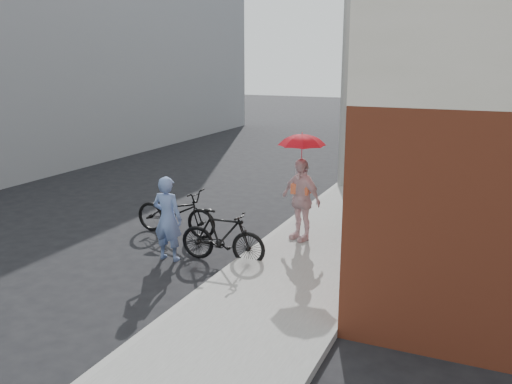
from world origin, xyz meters
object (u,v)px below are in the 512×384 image
Objects in this scene: bike_right at (223,236)px; planter at (366,217)px; kimono_woman at (301,199)px; utility_pole at (347,59)px; officer at (168,219)px; bike_left at (176,212)px.

bike_right is 4.38× the size of planter.
bike_right is 1.00× the size of kimono_woman.
bike_right is (-0.50, -6.21, -3.02)m from utility_pole.
bike_right is at bearing -99.71° from kimono_woman.
officer is at bearing -114.08° from kimono_woman.
officer reaches higher than planter.
utility_pole reaches higher than planter.
officer is at bearing -102.58° from utility_pole.
utility_pole reaches higher than bike_left.
utility_pole reaches higher than officer.
bike_left is 4.03m from planter.
planter is at bearing -66.65° from utility_pole.
officer reaches higher than bike_left.
kimono_woman reaches higher than bike_right.
officer is 4.21× the size of planter.
bike_left is at bearing -64.43° from officer.
planter is (3.45, 2.07, -0.27)m from bike_left.
planter is (1.36, -3.15, -3.28)m from utility_pole.
utility_pole reaches higher than bike_right.
utility_pole is 6.39m from bike_left.
utility_pole is 6.92m from bike_right.
kimono_woman reaches higher than officer.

